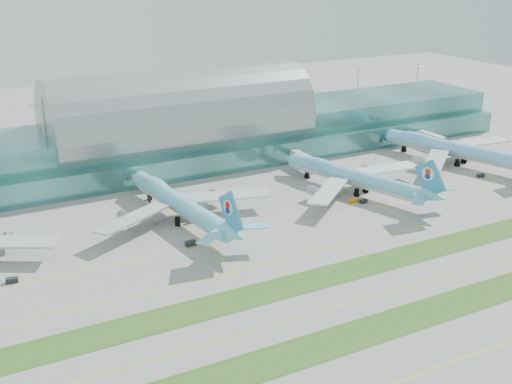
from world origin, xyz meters
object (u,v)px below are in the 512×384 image
terminal (181,132)px  airliner_c (353,176)px  airliner_b (179,202)px  airliner_d (452,148)px

terminal → airliner_c: size_ratio=4.47×
terminal → airliner_c: terminal is taller
airliner_c → terminal: bearing=105.6°
airliner_b → airliner_d: airliner_d is taller
airliner_b → airliner_c: bearing=-11.1°
airliner_b → airliner_d: 137.02m
terminal → airliner_b: size_ratio=4.26×
airliner_c → airliner_b: bearing=158.0°
terminal → airliner_d: terminal is taller
terminal → airliner_b: (-26.88, -64.73, -7.44)m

